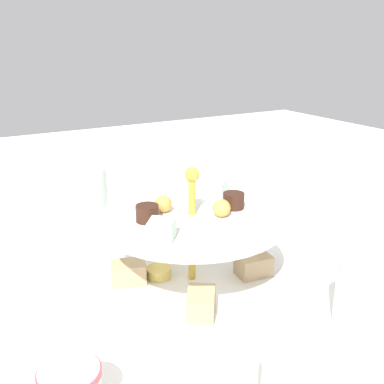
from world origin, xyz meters
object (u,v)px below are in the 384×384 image
tiered_serving_stand (192,255)px  water_glass_tall_right (89,202)px  butter_knife_left (279,218)px  water_glass_mid_back (361,294)px

tiered_serving_stand → water_glass_tall_right: size_ratio=2.49×
water_glass_tall_right → butter_knife_left: water_glass_tall_right is taller
butter_knife_left → water_glass_mid_back: size_ratio=1.84×
tiered_serving_stand → water_glass_mid_back: 0.23m
butter_knife_left → water_glass_mid_back: 0.35m
tiered_serving_stand → butter_knife_left: (-0.27, -0.13, -0.05)m
tiered_serving_stand → water_glass_tall_right: 0.25m
butter_knife_left → water_glass_mid_back: bearing=132.3°
water_glass_tall_right → water_glass_mid_back: bearing=114.3°
water_glass_mid_back → tiered_serving_stand: bearing=-56.6°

